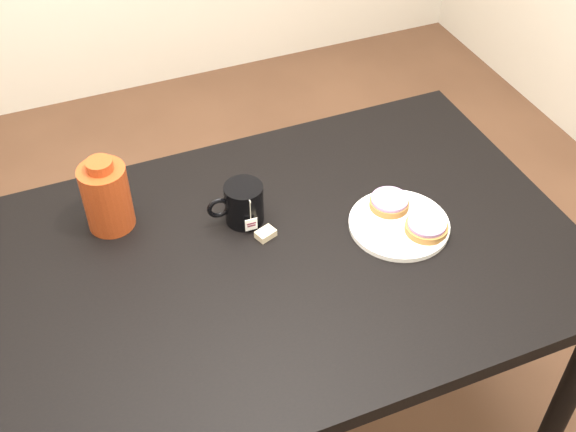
{
  "coord_description": "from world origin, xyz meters",
  "views": [
    {
      "loc": [
        -0.42,
        -1.08,
        1.95
      ],
      "look_at": [
        0.05,
        0.05,
        0.81
      ],
      "focal_mm": 45.0,
      "sensor_mm": 36.0,
      "label": 1
    }
  ],
  "objects_px": {
    "table": "(278,278)",
    "bagel_front": "(427,227)",
    "plate": "(399,224)",
    "bagel_back": "(389,202)",
    "mug": "(243,203)",
    "teabag_pouch": "(266,234)",
    "bagel_package": "(106,196)"
  },
  "relations": [
    {
      "from": "table",
      "to": "bagel_front",
      "type": "distance_m",
      "value": 0.37
    },
    {
      "from": "plate",
      "to": "bagel_back",
      "type": "height_order",
      "value": "bagel_back"
    },
    {
      "from": "mug",
      "to": "bagel_front",
      "type": "bearing_deg",
      "value": -27.04
    },
    {
      "from": "bagel_back",
      "to": "bagel_front",
      "type": "relative_size",
      "value": 0.74
    },
    {
      "from": "table",
      "to": "mug",
      "type": "xyz_separation_m",
      "value": [
        -0.03,
        0.14,
        0.14
      ]
    },
    {
      "from": "teabag_pouch",
      "to": "bagel_package",
      "type": "bearing_deg",
      "value": 150.75
    },
    {
      "from": "bagel_front",
      "to": "bagel_back",
      "type": "bearing_deg",
      "value": 110.37
    },
    {
      "from": "plate",
      "to": "bagel_back",
      "type": "relative_size",
      "value": 2.34
    },
    {
      "from": "plate",
      "to": "bagel_package",
      "type": "relative_size",
      "value": 1.26
    },
    {
      "from": "teabag_pouch",
      "to": "bagel_back",
      "type": "bearing_deg",
      "value": -5.22
    },
    {
      "from": "bagel_front",
      "to": "mug",
      "type": "xyz_separation_m",
      "value": [
        -0.38,
        0.21,
        0.03
      ]
    },
    {
      "from": "bagel_back",
      "to": "mug",
      "type": "distance_m",
      "value": 0.36
    },
    {
      "from": "bagel_back",
      "to": "teabag_pouch",
      "type": "bearing_deg",
      "value": 174.78
    },
    {
      "from": "plate",
      "to": "teabag_pouch",
      "type": "xyz_separation_m",
      "value": [
        -0.31,
        0.09,
        0.0
      ]
    },
    {
      "from": "table",
      "to": "bagel_back",
      "type": "distance_m",
      "value": 0.33
    },
    {
      "from": "table",
      "to": "plate",
      "type": "bearing_deg",
      "value": -4.69
    },
    {
      "from": "plate",
      "to": "mug",
      "type": "relative_size",
      "value": 1.73
    },
    {
      "from": "plate",
      "to": "teabag_pouch",
      "type": "height_order",
      "value": "same"
    },
    {
      "from": "bagel_package",
      "to": "teabag_pouch",
      "type": "bearing_deg",
      "value": -29.25
    },
    {
      "from": "teabag_pouch",
      "to": "bagel_package",
      "type": "distance_m",
      "value": 0.38
    },
    {
      "from": "plate",
      "to": "bagel_back",
      "type": "distance_m",
      "value": 0.06
    },
    {
      "from": "table",
      "to": "bagel_package",
      "type": "relative_size",
      "value": 7.33
    },
    {
      "from": "bagel_front",
      "to": "teabag_pouch",
      "type": "xyz_separation_m",
      "value": [
        -0.35,
        0.14,
        -0.02
      ]
    },
    {
      "from": "table",
      "to": "bagel_front",
      "type": "height_order",
      "value": "bagel_front"
    },
    {
      "from": "table",
      "to": "plate",
      "type": "height_order",
      "value": "plate"
    },
    {
      "from": "bagel_back",
      "to": "bagel_front",
      "type": "bearing_deg",
      "value": -69.63
    },
    {
      "from": "table",
      "to": "bagel_back",
      "type": "height_order",
      "value": "bagel_back"
    },
    {
      "from": "plate",
      "to": "bagel_front",
      "type": "height_order",
      "value": "bagel_front"
    },
    {
      "from": "bagel_front",
      "to": "bagel_package",
      "type": "bearing_deg",
      "value": 154.77
    },
    {
      "from": "bagel_back",
      "to": "bagel_front",
      "type": "xyz_separation_m",
      "value": [
        0.04,
        -0.11,
        -0.0
      ]
    },
    {
      "from": "table",
      "to": "mug",
      "type": "bearing_deg",
      "value": 103.35
    },
    {
      "from": "mug",
      "to": "teabag_pouch",
      "type": "relative_size",
      "value": 3.1
    }
  ]
}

